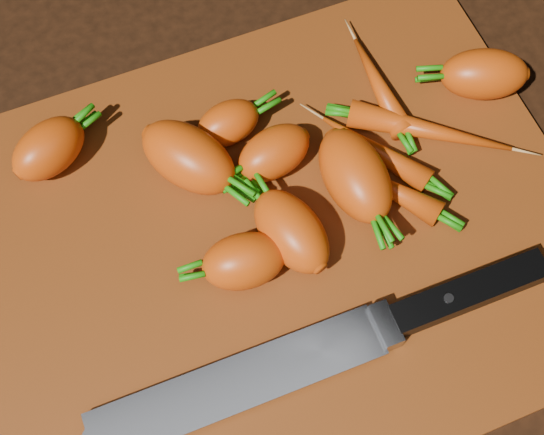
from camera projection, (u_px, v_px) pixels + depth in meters
name	position (u px, v px, depth m)	size (l,w,h in m)	color
ground	(277.00, 245.00, 0.63)	(2.00, 2.00, 0.01)	black
cutting_board	(277.00, 240.00, 0.62)	(0.50, 0.40, 0.01)	#79340D
carrot_0	(49.00, 149.00, 0.62)	(0.07, 0.04, 0.04)	#D4490C
carrot_1	(244.00, 261.00, 0.58)	(0.07, 0.04, 0.04)	#D4490C
carrot_2	(188.00, 157.00, 0.61)	(0.09, 0.05, 0.05)	#D4490C
carrot_3	(291.00, 231.00, 0.59)	(0.08, 0.05, 0.05)	#D4490C
carrot_4	(274.00, 153.00, 0.62)	(0.07, 0.04, 0.04)	#D4490C
carrot_5	(228.00, 123.00, 0.64)	(0.06, 0.04, 0.04)	#D4490C
carrot_6	(484.00, 74.00, 0.65)	(0.08, 0.04, 0.04)	#D4490C
carrot_7	(379.00, 85.00, 0.66)	(0.10, 0.02, 0.02)	#D4490C
carrot_8	(430.00, 131.00, 0.64)	(0.14, 0.02, 0.02)	#D4490C
carrot_9	(391.00, 189.00, 0.62)	(0.09, 0.02, 0.02)	#D4490C
carrot_10	(355.00, 175.00, 0.61)	(0.09, 0.05, 0.05)	#D4490C
carrot_11	(375.00, 150.00, 0.63)	(0.10, 0.02, 0.02)	#D4490C
knife	(266.00, 372.00, 0.56)	(0.37, 0.04, 0.02)	gray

